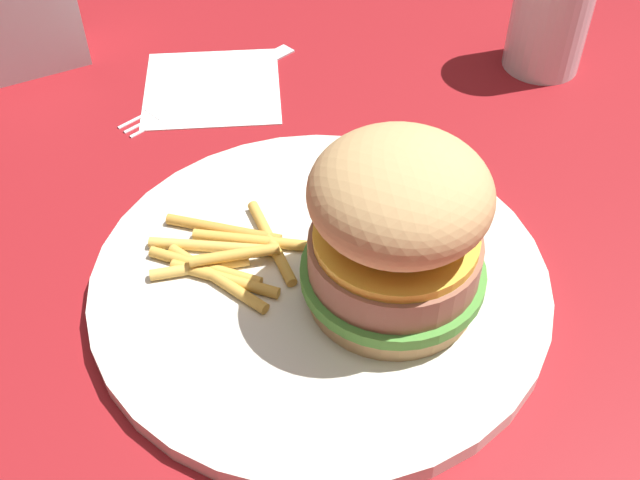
% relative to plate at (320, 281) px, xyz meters
% --- Properties ---
extents(ground_plane, '(1.60, 1.60, 0.00)m').
position_rel_plate_xyz_m(ground_plane, '(-0.02, -0.02, -0.01)').
color(ground_plane, maroon).
extents(plate, '(0.28, 0.28, 0.01)m').
position_rel_plate_xyz_m(plate, '(0.00, 0.00, 0.00)').
color(plate, silver).
rests_on(plate, ground_plane).
extents(sandwich, '(0.11, 0.11, 0.11)m').
position_rel_plate_xyz_m(sandwich, '(0.02, 0.04, 0.06)').
color(sandwich, tan).
rests_on(sandwich, plate).
extents(fries_pile, '(0.09, 0.10, 0.01)m').
position_rel_plate_xyz_m(fries_pile, '(-0.02, -0.05, 0.01)').
color(fries_pile, gold).
rests_on(fries_pile, plate).
extents(napkin, '(0.12, 0.12, 0.00)m').
position_rel_plate_xyz_m(napkin, '(-0.23, -0.04, -0.01)').
color(napkin, white).
rests_on(napkin, ground_plane).
extents(fork, '(0.11, 0.16, 0.00)m').
position_rel_plate_xyz_m(fork, '(-0.23, -0.04, -0.00)').
color(fork, silver).
rests_on(fork, napkin).
extents(drink_glass, '(0.06, 0.06, 0.11)m').
position_rel_plate_xyz_m(drink_glass, '(-0.21, 0.24, 0.04)').
color(drink_glass, silver).
rests_on(drink_glass, ground_plane).
extents(napkin_dispenser, '(0.08, 0.10, 0.10)m').
position_rel_plate_xyz_m(napkin_dispenser, '(-0.31, -0.19, 0.04)').
color(napkin_dispenser, '#B7BABF').
rests_on(napkin_dispenser, ground_plane).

